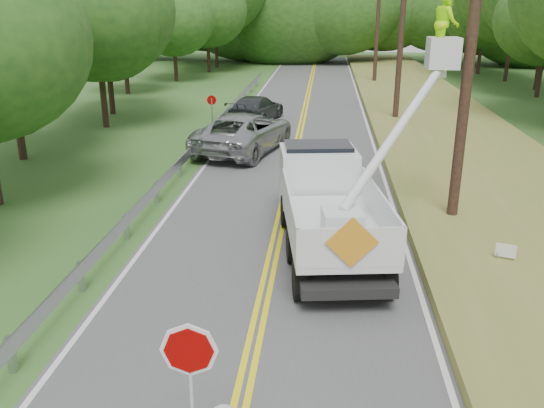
{
  "coord_description": "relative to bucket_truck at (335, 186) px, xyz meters",
  "views": [
    {
      "loc": [
        1.21,
        -7.0,
        6.14
      ],
      "look_at": [
        0.0,
        6.0,
        1.5
      ],
      "focal_mm": 37.67,
      "sensor_mm": 36.0,
      "label": 1
    }
  ],
  "objects": [
    {
      "name": "tall_grass_verge",
      "position": [
        5.57,
        6.37,
        -1.35
      ],
      "size": [
        7.0,
        96.0,
        0.3
      ],
      "primitive_type": "cube",
      "color": "olive",
      "rests_on": "ground"
    },
    {
      "name": "yard_sign",
      "position": [
        4.1,
        -1.7,
        -1.0
      ],
      "size": [
        0.45,
        0.19,
        0.69
      ],
      "color": "white",
      "rests_on": "ground"
    },
    {
      "name": "suv_darkgrey",
      "position": [
        -4.03,
        15.73,
        -0.78
      ],
      "size": [
        2.97,
        5.1,
        1.39
      ],
      "primitive_type": "imported",
      "rotation": [
        0.0,
        0.0,
        2.92
      ],
      "color": "#33383B",
      "rests_on": "road"
    },
    {
      "name": "bucket_truck",
      "position": [
        0.0,
        0.0,
        0.0
      ],
      "size": [
        4.82,
        6.74,
        6.44
      ],
      "color": "black",
      "rests_on": "road"
    },
    {
      "name": "road",
      "position": [
        -1.53,
        6.37,
        -1.48
      ],
      "size": [
        7.2,
        96.0,
        0.03
      ],
      "color": "#505052",
      "rests_on": "ground"
    },
    {
      "name": "stop_sign_permanent",
      "position": [
        -5.49,
        11.13,
        -0.12
      ],
      "size": [
        0.45,
        0.1,
        2.12
      ],
      "color": "#9FA4A8",
      "rests_on": "ground"
    },
    {
      "name": "suv_silver",
      "position": [
        -3.74,
        9.25,
        -0.63
      ],
      "size": [
        4.27,
        6.58,
        1.68
      ],
      "primitive_type": "imported",
      "rotation": [
        0.0,
        0.0,
        2.88
      ],
      "color": "#A1A3A8",
      "rests_on": "road"
    },
    {
      "name": "treeline_left",
      "position": [
        -11.66,
        23.94,
        4.31
      ],
      "size": [
        11.16,
        56.05,
        12.01
      ],
      "color": "#332319",
      "rests_on": "ground"
    },
    {
      "name": "guardrail",
      "position": [
        -5.55,
        7.28,
        -0.94
      ],
      "size": [
        0.18,
        48.0,
        0.77
      ],
      "color": "#9FA4A8",
      "rests_on": "ground"
    },
    {
      "name": "treeline_horizon",
      "position": [
        -0.14,
        48.43,
        4.0
      ],
      "size": [
        56.88,
        14.68,
        12.64
      ],
      "color": "#21491B",
      "rests_on": "ground"
    },
    {
      "name": "utility_poles",
      "position": [
        3.47,
        9.39,
        3.77
      ],
      "size": [
        1.6,
        43.3,
        10.0
      ],
      "color": "black",
      "rests_on": "ground"
    }
  ]
}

